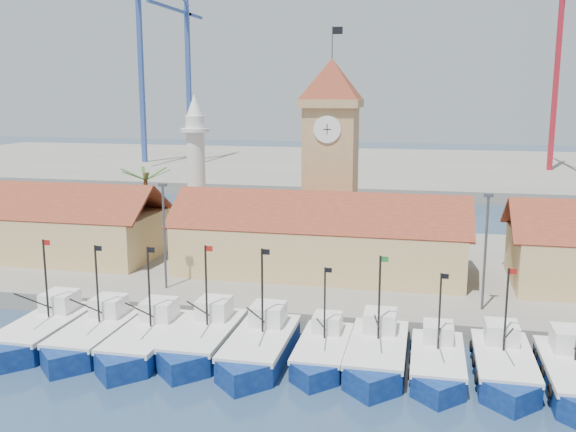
% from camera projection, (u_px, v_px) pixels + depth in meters
% --- Properties ---
extents(ground, '(400.00, 400.00, 0.00)m').
position_uv_depth(ground, '(268.00, 377.00, 41.14)').
color(ground, '#1B2F4A').
rests_on(ground, ground).
extents(quay, '(140.00, 32.00, 1.50)m').
position_uv_depth(quay, '(326.00, 268.00, 64.03)').
color(quay, gray).
rests_on(quay, ground).
extents(terminal, '(240.00, 80.00, 2.00)m').
position_uv_depth(terminal, '(385.00, 168.00, 146.49)').
color(terminal, gray).
rests_on(terminal, ground).
extents(boat_0, '(3.86, 10.56, 7.99)m').
position_uv_depth(boat_0, '(42.00, 333.00, 46.38)').
color(boat_0, navy).
rests_on(boat_0, ground).
extents(boat_1, '(3.74, 10.26, 7.76)m').
position_uv_depth(boat_1, '(93.00, 338.00, 45.56)').
color(boat_1, navy).
rests_on(boat_1, ground).
extents(boat_2, '(3.80, 10.42, 7.88)m').
position_uv_depth(boat_2, '(145.00, 343.00, 44.63)').
color(boat_2, navy).
rests_on(boat_2, ground).
extents(boat_3, '(3.82, 10.47, 7.92)m').
position_uv_depth(boat_3, '(203.00, 341.00, 44.87)').
color(boat_3, navy).
rests_on(boat_3, ground).
extents(boat_4, '(3.89, 10.65, 8.06)m').
position_uv_depth(boat_4, '(259.00, 349.00, 43.44)').
color(boat_4, navy).
rests_on(boat_4, ground).
extents(boat_5, '(3.29, 9.02, 6.83)m').
position_uv_depth(boat_5, '(322.00, 353.00, 43.11)').
color(boat_5, navy).
rests_on(boat_5, ground).
extents(boat_6, '(3.78, 10.34, 7.83)m').
position_uv_depth(boat_6, '(377.00, 356.00, 42.38)').
color(boat_6, navy).
rests_on(boat_6, ground).
extents(boat_7, '(3.37, 9.24, 6.99)m').
position_uv_depth(boat_7, '(437.00, 365.00, 41.17)').
color(boat_7, navy).
rests_on(boat_7, ground).
extents(boat_8, '(3.61, 9.90, 7.49)m').
position_uv_depth(boat_8, '(504.00, 368.00, 40.58)').
color(boat_8, navy).
rests_on(boat_8, ground).
extents(hall_left, '(31.20, 10.13, 7.61)m').
position_uv_depth(hall_left, '(15.00, 230.00, 66.26)').
color(hall_left, tan).
rests_on(hall_left, quay).
extents(hall_center, '(27.04, 10.13, 7.61)m').
position_uv_depth(hall_center, '(320.00, 245.00, 59.58)').
color(hall_center, tan).
rests_on(hall_center, quay).
extents(clock_tower, '(5.80, 5.80, 22.70)m').
position_uv_depth(clock_tower, '(331.00, 154.00, 63.82)').
color(clock_tower, tan).
rests_on(clock_tower, quay).
extents(minaret, '(3.00, 3.00, 16.30)m').
position_uv_depth(minaret, '(196.00, 170.00, 69.30)').
color(minaret, silver).
rests_on(minaret, quay).
extents(palm_tree, '(5.60, 5.03, 8.39)m').
position_uv_depth(palm_tree, '(147.00, 203.00, 69.08)').
color(palm_tree, brown).
rests_on(palm_tree, quay).
extents(lamp_posts, '(80.70, 0.25, 9.03)m').
position_uv_depth(lamp_posts, '(310.00, 238.00, 51.33)').
color(lamp_posts, '#3F3F44').
rests_on(lamp_posts, quay).
extents(crane_blue_far, '(1.00, 34.28, 46.67)m').
position_uv_depth(crane_blue_far, '(137.00, 47.00, 143.79)').
color(crane_blue_far, '#314D96').
rests_on(crane_blue_far, terminal).
extents(crane_blue_near, '(1.00, 31.23, 41.92)m').
position_uv_depth(crane_blue_near, '(186.00, 61.00, 148.48)').
color(crane_blue_near, '#314D96').
rests_on(crane_blue_near, terminal).
extents(crane_red_right, '(1.00, 36.12, 46.12)m').
position_uv_depth(crane_red_right, '(561.00, 42.00, 127.68)').
color(crane_red_right, '#AA1A27').
rests_on(crane_red_right, terminal).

